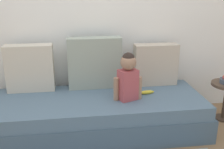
% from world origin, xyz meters
% --- Properties ---
extents(ground_plane, '(12.00, 12.00, 0.00)m').
position_xyz_m(ground_plane, '(0.00, 0.00, 0.00)').
color(ground_plane, '#93704C').
extents(back_wall, '(5.48, 0.10, 2.42)m').
position_xyz_m(back_wall, '(0.00, 0.55, 1.21)').
color(back_wall, white).
rests_on(back_wall, ground).
extents(couch, '(2.28, 0.84, 0.40)m').
position_xyz_m(couch, '(0.00, 0.00, 0.19)').
color(couch, '#495F70').
rests_on(couch, ground).
extents(throw_pillow_left, '(0.51, 0.16, 0.51)m').
position_xyz_m(throw_pillow_left, '(-0.71, 0.32, 0.65)').
color(throw_pillow_left, beige).
rests_on(throw_pillow_left, couch).
extents(throw_pillow_center, '(0.59, 0.16, 0.57)m').
position_xyz_m(throw_pillow_center, '(0.00, 0.32, 0.68)').
color(throw_pillow_center, '#99A393').
rests_on(throw_pillow_center, couch).
extents(throw_pillow_right, '(0.50, 0.16, 0.48)m').
position_xyz_m(throw_pillow_right, '(0.71, 0.32, 0.63)').
color(throw_pillow_right, '#C1B29E').
rests_on(throw_pillow_right, couch).
extents(toddler, '(0.29, 0.19, 0.49)m').
position_xyz_m(toddler, '(0.30, -0.08, 0.65)').
color(toddler, '#B24C51').
rests_on(toddler, couch).
extents(banana, '(0.17, 0.06, 0.04)m').
position_xyz_m(banana, '(0.53, 0.03, 0.42)').
color(banana, yellow).
rests_on(banana, couch).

